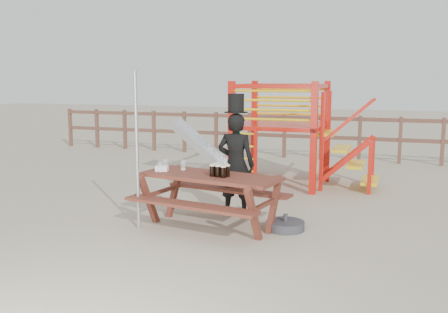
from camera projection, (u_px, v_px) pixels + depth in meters
ground at (208, 231)px, 7.08m from camera, size 60.00×60.00×0.00m
back_fence at (303, 131)px, 13.48m from camera, size 15.09×0.09×1.20m
playground_fort at (277, 132)px, 10.20m from camera, size 4.71×1.84×2.10m
picnic_table at (210, 194)px, 7.19m from camera, size 2.22×1.71×0.78m
man_with_hat at (236, 162)px, 7.81m from camera, size 0.60×0.41×1.92m
metal_pole at (137, 151)px, 7.03m from camera, size 0.05×0.05×2.25m
parasol_base at (285, 225)px, 7.13m from camera, size 0.55×0.55×0.23m
paper_bag at (162, 168)px, 7.43m from camera, size 0.21×0.18×0.08m
stout_pints at (220, 170)px, 7.04m from camera, size 0.28×0.31×0.17m
empty_glasses at (170, 166)px, 7.49m from camera, size 0.36×0.32×0.15m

